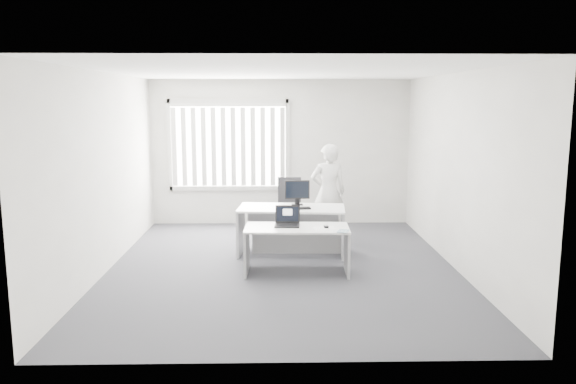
{
  "coord_description": "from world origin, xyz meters",
  "views": [
    {
      "loc": [
        -0.09,
        -7.88,
        2.41
      ],
      "look_at": [
        0.09,
        0.15,
        1.09
      ],
      "focal_mm": 35.0,
      "sensor_mm": 36.0,
      "label": 1
    }
  ],
  "objects_px": {
    "office_chair": "(289,216)",
    "desk_far": "(291,220)",
    "person": "(328,192)",
    "laptop": "(287,217)",
    "monitor": "(297,193)",
    "desk_near": "(297,240)"
  },
  "relations": [
    {
      "from": "person",
      "to": "laptop",
      "type": "xyz_separation_m",
      "value": [
        -0.75,
        -1.87,
        -0.04
      ]
    },
    {
      "from": "desk_near",
      "to": "person",
      "type": "bearing_deg",
      "value": 74.2
    },
    {
      "from": "person",
      "to": "laptop",
      "type": "height_order",
      "value": "person"
    },
    {
      "from": "desk_far",
      "to": "office_chair",
      "type": "relative_size",
      "value": 1.69
    },
    {
      "from": "desk_far",
      "to": "laptop",
      "type": "height_order",
      "value": "laptop"
    },
    {
      "from": "desk_near",
      "to": "office_chair",
      "type": "bearing_deg",
      "value": 93.28
    },
    {
      "from": "laptop",
      "to": "person",
      "type": "bearing_deg",
      "value": 72.06
    },
    {
      "from": "person",
      "to": "monitor",
      "type": "distance_m",
      "value": 0.94
    },
    {
      "from": "office_chair",
      "to": "desk_far",
      "type": "bearing_deg",
      "value": -85.75
    },
    {
      "from": "laptop",
      "to": "monitor",
      "type": "xyz_separation_m",
      "value": [
        0.18,
        1.13,
        0.16
      ]
    },
    {
      "from": "desk_far",
      "to": "person",
      "type": "height_order",
      "value": "person"
    },
    {
      "from": "office_chair",
      "to": "laptop",
      "type": "xyz_separation_m",
      "value": [
        -0.08,
        -2.34,
        0.48
      ]
    },
    {
      "from": "person",
      "to": "monitor",
      "type": "height_order",
      "value": "person"
    },
    {
      "from": "desk_far",
      "to": "monitor",
      "type": "relative_size",
      "value": 4.32
    },
    {
      "from": "person",
      "to": "office_chair",
      "type": "bearing_deg",
      "value": -41.24
    },
    {
      "from": "monitor",
      "to": "desk_near",
      "type": "bearing_deg",
      "value": -94.73
    },
    {
      "from": "desk_near",
      "to": "laptop",
      "type": "xyz_separation_m",
      "value": [
        -0.14,
        0.04,
        0.32
      ]
    },
    {
      "from": "laptop",
      "to": "monitor",
      "type": "height_order",
      "value": "monitor"
    },
    {
      "from": "desk_far",
      "to": "person",
      "type": "bearing_deg",
      "value": 59.68
    },
    {
      "from": "laptop",
      "to": "monitor",
      "type": "relative_size",
      "value": 0.88
    },
    {
      "from": "desk_far",
      "to": "laptop",
      "type": "xyz_separation_m",
      "value": [
        -0.09,
        -0.94,
        0.25
      ]
    },
    {
      "from": "desk_far",
      "to": "person",
      "type": "xyz_separation_m",
      "value": [
        0.66,
        0.93,
        0.3
      ]
    }
  ]
}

